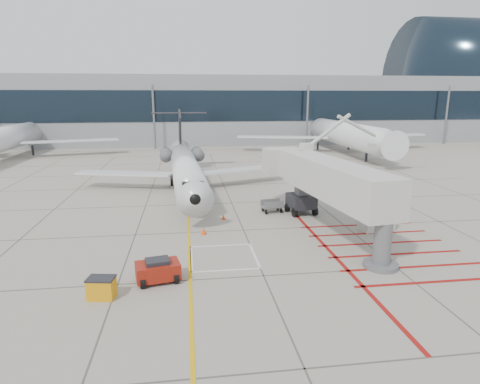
{
  "coord_description": "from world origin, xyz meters",
  "views": [
    {
      "loc": [
        -4.11,
        -24.51,
        9.86
      ],
      "look_at": [
        0.0,
        6.0,
        2.5
      ],
      "focal_mm": 30.0,
      "sensor_mm": 36.0,
      "label": 1
    }
  ],
  "objects": [
    {
      "name": "pushback_tug",
      "position": [
        -5.85,
        -3.89,
        0.68
      ],
      "size": [
        2.57,
        1.89,
        1.36
      ],
      "primitive_type": null,
      "rotation": [
        0.0,
        0.0,
        0.2
      ],
      "color": "maroon",
      "rests_on": "ground_plane"
    },
    {
      "name": "ground_power_unit",
      "position": [
        9.96,
        2.75,
        0.95
      ],
      "size": [
        2.57,
        1.73,
        1.9
      ],
      "primitive_type": null,
      "rotation": [
        0.0,
        0.0,
        0.15
      ],
      "color": "beige",
      "rests_on": "ground_plane"
    },
    {
      "name": "cone_side",
      "position": [
        -1.24,
        6.94,
        0.22
      ],
      "size": [
        0.31,
        0.31,
        0.43
      ],
      "primitive_type": "cone",
      "color": "red",
      "rests_on": "ground_plane"
    },
    {
      "name": "jet_bridge",
      "position": [
        6.29,
        2.25,
        3.54
      ],
      "size": [
        10.65,
        18.66,
        7.08
      ],
      "primitive_type": null,
      "rotation": [
        0.0,
        0.0,
        0.13
      ],
      "color": "beige",
      "rests_on": "ground_plane"
    },
    {
      "name": "spill_bin",
      "position": [
        -8.52,
        -5.41,
        0.56
      ],
      "size": [
        1.41,
        1.06,
        1.11
      ],
      "primitive_type": null,
      "rotation": [
        0.0,
        0.0,
        -0.16
      ],
      "color": "orange",
      "rests_on": "ground_plane"
    },
    {
      "name": "terminal_glass_band",
      "position": [
        10.0,
        55.95,
        8.0
      ],
      "size": [
        180.0,
        0.1,
        6.0
      ],
      "primitive_type": "cube",
      "color": "black",
      "rests_on": "ground_plane"
    },
    {
      "name": "regional_jet",
      "position": [
        -4.12,
        15.34,
        3.99
      ],
      "size": [
        25.7,
        31.68,
        7.99
      ],
      "primitive_type": null,
      "rotation": [
        0.0,
        0.0,
        0.05
      ],
      "color": "white",
      "rests_on": "ground_plane"
    },
    {
      "name": "bg_aircraft_c",
      "position": [
        23.45,
        46.0,
        6.1
      ],
      "size": [
        36.62,
        40.68,
        12.21
      ],
      "primitive_type": null,
      "color": "silver",
      "rests_on": "ground_plane"
    },
    {
      "name": "terminal_building",
      "position": [
        10.0,
        70.0,
        7.0
      ],
      "size": [
        180.0,
        28.0,
        14.0
      ],
      "primitive_type": "cube",
      "color": "gray",
      "rests_on": "ground_plane"
    },
    {
      "name": "baggage_cart",
      "position": [
        3.14,
        8.45,
        0.56
      ],
      "size": [
        1.92,
        1.37,
        1.12
      ],
      "primitive_type": null,
      "rotation": [
        0.0,
        0.0,
        0.14
      ],
      "color": "slate",
      "rests_on": "ground_plane"
    },
    {
      "name": "cone_nose",
      "position": [
        -3.03,
        3.45,
        0.27
      ],
      "size": [
        0.39,
        0.39,
        0.55
      ],
      "primitive_type": "cone",
      "color": "#F8480D",
      "rests_on": "ground_plane"
    },
    {
      "name": "ground_plane",
      "position": [
        0.0,
        0.0,
        0.0
      ],
      "size": [
        260.0,
        260.0,
        0.0
      ],
      "primitive_type": "plane",
      "color": "gray",
      "rests_on": "ground"
    },
    {
      "name": "bg_aircraft_b",
      "position": [
        -33.03,
        46.0,
        5.74
      ],
      "size": [
        34.44,
        38.27,
        11.48
      ],
      "primitive_type": null,
      "color": "silver",
      "rests_on": "ground_plane"
    }
  ]
}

